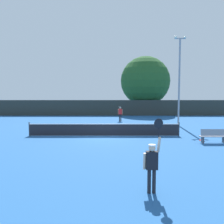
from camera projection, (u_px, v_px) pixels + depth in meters
The scene contains 12 objects.
ground_plane at pixel (105, 136), 18.17m from camera, with size 120.00×120.00×0.00m, color #235693.
tennis_net at pixel (105, 129), 18.13m from camera, with size 11.56×0.08×1.07m.
perimeter_fence at pixel (108, 108), 34.78m from camera, with size 36.94×0.12×2.29m, color #2D332D.
player_serving at pixel (153, 161), 7.71m from camera, with size 0.68×0.39×2.45m.
player_receiving at pixel (121, 113), 27.67m from camera, with size 0.57×0.25×1.67m.
tennis_ball at pixel (83, 133), 19.19m from camera, with size 0.07×0.07×0.07m, color #CCE033.
spare_racket at pixel (202, 140), 16.41m from camera, with size 0.28×0.52×0.04m.
courtside_bench at pixel (214, 136), 15.51m from camera, with size 1.80×0.44×0.95m.
light_pole at pixel (180, 76), 23.63m from camera, with size 1.18×0.28×8.95m.
large_tree at pixel (146, 81), 37.45m from camera, with size 7.75×7.75×9.10m.
parked_car_near at pixel (64, 108), 41.00m from camera, with size 2.35×4.38×1.69m.
parked_car_mid at pixel (164, 107), 41.99m from camera, with size 2.05×4.27×1.69m.
Camera 1 is at (0.61, -17.97, 3.27)m, focal length 37.98 mm.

